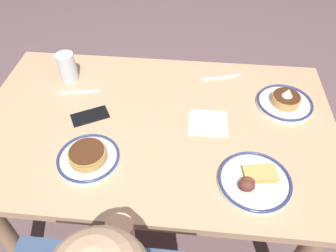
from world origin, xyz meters
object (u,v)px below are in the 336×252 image
plate_center_pancakes (88,157)px  plate_far_companion (254,181)px  plate_near_main (285,102)px  cell_phone (90,116)px  paper_napkin (208,123)px  fork_near (221,77)px  drinking_glass (67,68)px  fork_far (80,92)px

plate_center_pancakes → plate_far_companion: size_ratio=0.91×
plate_near_main → cell_phone: (0.78, 0.15, -0.02)m
plate_far_companion → paper_napkin: plate_far_companion is taller
paper_napkin → plate_far_companion: bearing=119.5°
plate_far_companion → plate_center_pancakes: bearing=-4.3°
fork_near → cell_phone: bearing=30.4°
plate_center_pancakes → paper_napkin: (-0.41, -0.23, -0.02)m
plate_center_pancakes → paper_napkin: bearing=-151.2°
plate_near_main → plate_far_companion: size_ratio=0.94×
plate_center_pancakes → fork_near: size_ratio=1.17×
drinking_glass → plate_center_pancakes: bearing=115.1°
plate_near_main → plate_center_pancakes: (0.72, 0.36, -0.00)m
plate_far_companion → paper_napkin: (0.15, -0.27, -0.01)m
fork_far → plate_near_main: bearing=-179.8°
plate_far_companion → fork_far: (0.70, -0.40, -0.01)m
cell_phone → fork_near: 0.61m
plate_near_main → fork_far: 0.86m
drinking_glass → paper_napkin: 0.67m
paper_napkin → fork_near: 0.30m
fork_far → plate_far_companion: bearing=150.1°
plate_far_companion → drinking_glass: bearing=-32.4°
paper_napkin → plate_near_main: bearing=-156.4°
plate_center_pancakes → fork_far: bearing=-69.3°
plate_center_pancakes → fork_far: (0.14, -0.36, -0.02)m
plate_center_pancakes → plate_far_companion: (-0.57, 0.04, -0.00)m
plate_center_pancakes → cell_phone: 0.22m
plate_near_main → fork_near: size_ratio=1.21×
fork_far → drinking_glass: bearing=-50.5°
plate_far_companion → cell_phone: (0.62, -0.26, -0.01)m
plate_center_pancakes → drinking_glass: (0.21, -0.45, 0.04)m
cell_phone → fork_far: (0.08, -0.14, -0.00)m
plate_far_companion → paper_napkin: 0.31m
drinking_glass → cell_phone: (-0.16, 0.23, -0.05)m
fork_near → fork_far: bearing=15.1°
plate_near_main → plate_far_companion: 0.44m
cell_phone → paper_napkin: 0.47m
cell_phone → fork_far: size_ratio=0.80×
plate_center_pancakes → paper_napkin: size_ratio=1.47×
plate_center_pancakes → fork_near: plate_center_pancakes is taller
fork_near → fork_far: same height
plate_far_companion → drinking_glass: (0.78, -0.49, 0.04)m
plate_near_main → fork_near: (0.25, -0.16, -0.02)m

